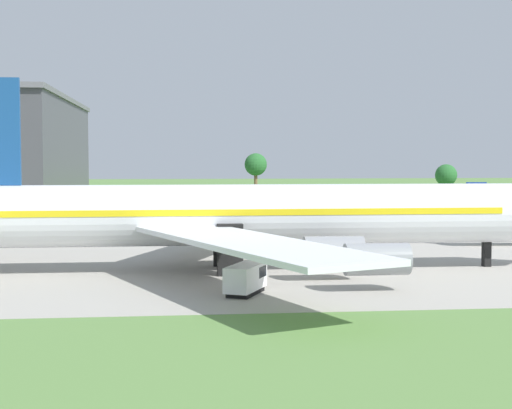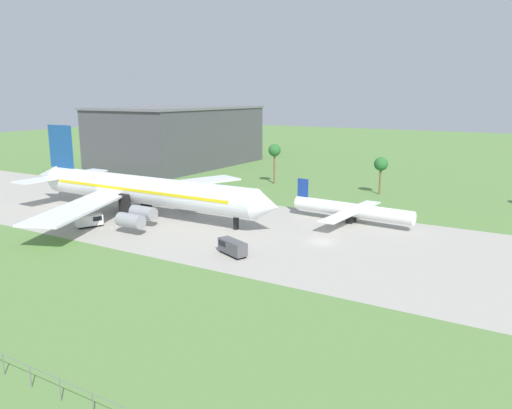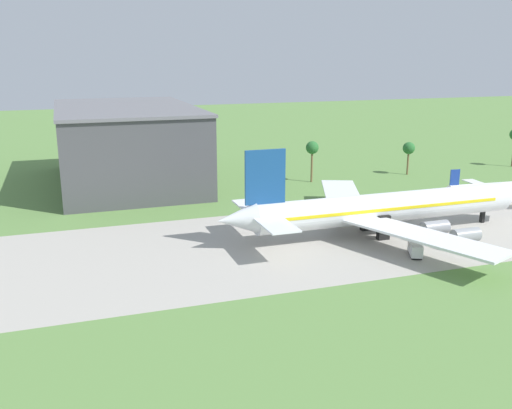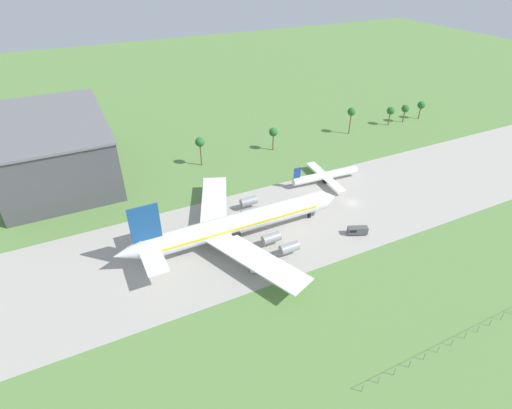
% 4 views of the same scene
% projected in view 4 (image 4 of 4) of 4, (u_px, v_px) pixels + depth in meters
% --- Properties ---
extents(ground_plane, '(600.00, 600.00, 0.00)m').
position_uv_depth(ground_plane, '(352.00, 203.00, 132.96)').
color(ground_plane, '#5B8442').
extents(taxiway_strip, '(320.00, 44.00, 0.02)m').
position_uv_depth(taxiway_strip, '(352.00, 203.00, 132.95)').
color(taxiway_strip, '#A8A399').
rests_on(taxiway_strip, ground_plane).
extents(jet_airliner, '(68.25, 61.43, 18.56)m').
position_uv_depth(jet_airliner, '(236.00, 224.00, 113.76)').
color(jet_airliner, white).
rests_on(jet_airliner, ground_plane).
extents(regional_aircraft, '(25.70, 23.19, 7.97)m').
position_uv_depth(regional_aircraft, '(325.00, 176.00, 143.20)').
color(regional_aircraft, white).
rests_on(regional_aircraft, ground_plane).
extents(baggage_tug, '(3.98, 5.45, 2.44)m').
position_uv_depth(baggage_tug, '(254.00, 264.00, 105.70)').
color(baggage_tug, black).
rests_on(baggage_tug, ground_plane).
extents(fuel_truck, '(6.16, 4.14, 2.51)m').
position_uv_depth(fuel_truck, '(357.00, 230.00, 117.90)').
color(fuel_truck, black).
rests_on(fuel_truck, ground_plane).
extents(perimeter_fence, '(80.10, 0.10, 2.10)m').
position_uv_depth(perimeter_fence, '(503.00, 315.00, 90.81)').
color(perimeter_fence, slate).
rests_on(perimeter_fence, ground_plane).
extents(terminal_building, '(36.72, 61.20, 21.37)m').
position_uv_depth(terminal_building, '(56.00, 147.00, 144.24)').
color(terminal_building, '#47474C').
rests_on(terminal_building, ground_plane).
extents(palm_tree_row, '(116.71, 3.60, 12.16)m').
position_uv_depth(palm_tree_row, '(347.00, 118.00, 176.56)').
color(palm_tree_row, brown).
rests_on(palm_tree_row, ground_plane).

